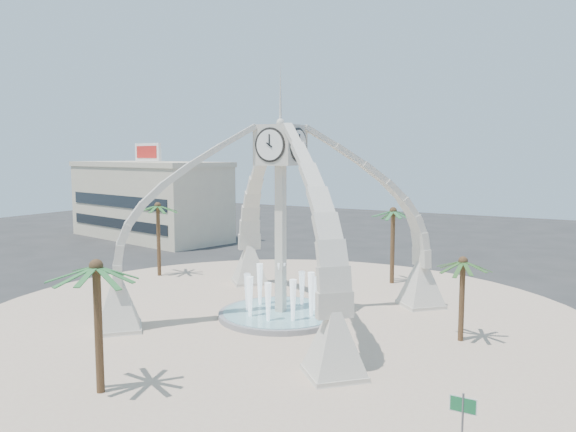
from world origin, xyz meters
The scene contains 10 objects.
ground centered at (0.00, 0.00, 0.00)m, with size 140.00×140.00×0.00m, color #282828.
plaza centered at (0.00, 0.00, 0.03)m, with size 40.00×40.00×0.06m, color #C1AB8F.
clock_tower centered at (0.00, 0.00, 6.49)m, with size 17.94×17.94×16.30m.
fountain centered at (0.00, 0.00, 0.29)m, with size 8.00×8.00×3.62m.
building_nw centered at (-32.00, 22.00, 4.83)m, with size 23.75×13.73×11.90m.
palm_east centered at (11.12, 1.03, 4.53)m, with size 4.11×4.11×5.21m.
palm_west centered at (-15.45, 5.59, 6.03)m, with size 4.04×4.04×6.80m.
palm_north centered at (3.01, 12.77, 5.88)m, with size 4.65×4.65×6.68m.
palm_south centered at (-1.09, -13.85, 5.61)m, with size 4.71×4.71×6.41m.
street_sign centered at (14.00, -11.78, 1.78)m, with size 0.92×0.08×2.49m.
Camera 1 is at (17.80, -30.38, 10.46)m, focal length 35.00 mm.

